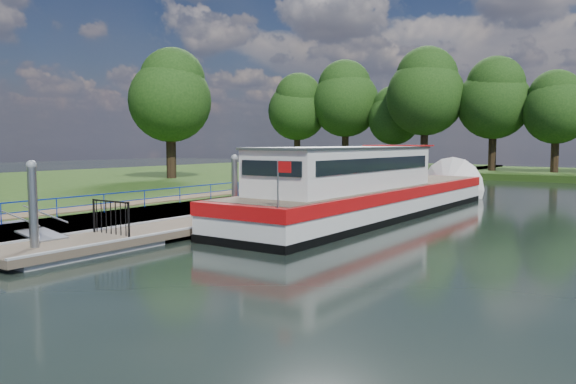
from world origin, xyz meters
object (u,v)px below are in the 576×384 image
Objects in this scene: pontoon at (295,210)px; barge at (377,192)px; car_a at (371,165)px; car_b at (332,164)px; car_c at (310,164)px.

barge is at bearing 25.32° from pontoon.
pontoon is 1.42× the size of barge.
car_b is at bearing 161.40° from car_a.
car_c is at bearing 121.19° from pontoon.
car_b is at bearing 116.50° from pontoon.
car_c is (-2.40, -0.22, -0.00)m from car_b.
barge is 26.84m from car_b.
car_b is (-5.04, 1.86, -0.08)m from car_a.
car_a is at bearing 107.22° from pontoon.
barge is 28.12m from car_c.
car_a is 1.10× the size of car_b.
car_a reaches higher than pontoon.
pontoon is 8.72× the size of car_b.
barge is at bearing -61.14° from car_a.
barge reaches higher than pontoon.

